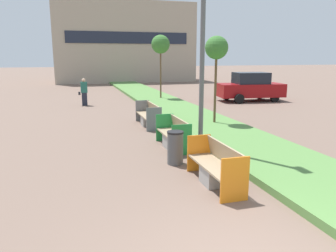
{
  "coord_description": "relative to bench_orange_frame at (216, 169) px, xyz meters",
  "views": [
    {
      "loc": [
        -2.13,
        -3.37,
        2.9
      ],
      "look_at": [
        0.9,
        6.91,
        0.6
      ],
      "focal_mm": 35.0,
      "sensor_mm": 36.0,
      "label": 1
    }
  ],
  "objects": [
    {
      "name": "litter_bin",
      "position": [
        -0.45,
        1.65,
        0.09
      ],
      "size": [
        0.45,
        0.45,
        0.91
      ],
      "color": "#4C4F51",
      "rests_on": "ground"
    },
    {
      "name": "pedestrian_walking",
      "position": [
        -2.37,
        13.52,
        0.44
      ],
      "size": [
        0.53,
        0.24,
        1.61
      ],
      "color": "#232633",
      "rests_on": "ground"
    },
    {
      "name": "building_backdrop",
      "position": [
        3.06,
        32.34,
        3.99
      ],
      "size": [
        15.43,
        6.63,
        8.71
      ],
      "color": "tan",
      "rests_on": "ground"
    },
    {
      "name": "bench_orange_frame",
      "position": [
        0.0,
        0.0,
        0.0
      ],
      "size": [
        0.65,
        1.99,
        0.94
      ],
      "color": "#9E9B96",
      "rests_on": "ground"
    },
    {
      "name": "bench_green_frame",
      "position": [
        -0.0,
        3.25,
        -0.0
      ],
      "size": [
        0.65,
        1.88,
        0.94
      ],
      "color": "#9E9B96",
      "rests_on": "ground"
    },
    {
      "name": "street_lamp_post",
      "position": [
        0.61,
        2.47,
        3.91
      ],
      "size": [
        0.24,
        0.44,
        7.78
      ],
      "color": "#56595B",
      "rests_on": "ground"
    },
    {
      "name": "sapling_tree_near",
      "position": [
        2.61,
        5.85,
        2.8
      ],
      "size": [
        0.93,
        0.93,
        3.69
      ],
      "color": "brown",
      "rests_on": "ground"
    },
    {
      "name": "parked_car_distant",
      "position": [
        8.13,
        12.46,
        0.55
      ],
      "size": [
        4.39,
        2.27,
        1.86
      ],
      "rotation": [
        0.0,
        0.0,
        -0.12
      ],
      "color": "maroon",
      "rests_on": "ground"
    },
    {
      "name": "bench_grey_frame",
      "position": [
        0.0,
        6.79,
        0.01
      ],
      "size": [
        0.65,
        2.22,
        0.94
      ],
      "color": "#9E9B96",
      "rests_on": "ground"
    },
    {
      "name": "planter_grass_strip",
      "position": [
        2.26,
        8.85,
        -0.27
      ],
      "size": [
        2.8,
        120.0,
        0.18
      ],
      "color": "#568442",
      "rests_on": "ground"
    },
    {
      "name": "sapling_tree_far",
      "position": [
        2.61,
        14.44,
        3.24
      ],
      "size": [
        1.19,
        1.19,
        4.24
      ],
      "color": "brown",
      "rests_on": "ground"
    }
  ]
}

